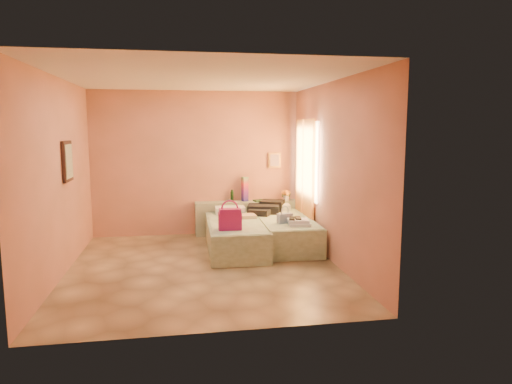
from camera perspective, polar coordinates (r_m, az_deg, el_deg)
The scene contains 16 objects.
ground at distance 7.04m, azimuth -6.48°, elevation -9.32°, with size 4.50×4.50×0.00m, color tan.
room_walls at distance 7.30m, azimuth -5.35°, elevation 5.61°, with size 4.02×4.51×2.81m.
headboard_ledge at distance 9.08m, azimuth -1.12°, elevation -3.19°, with size 2.05×0.30×0.65m, color #93A083.
bed_left at distance 7.87m, azimuth -2.59°, elevation -5.51°, with size 0.90×2.00×0.50m, color beige.
bed_right at distance 8.18m, azimuth 3.56°, elevation -4.99°, with size 0.90×2.00×0.50m, color beige.
water_bottle at distance 9.04m, azimuth -3.02°, elevation -0.46°, with size 0.06×0.06×0.22m, color #123218.
rainbow_box at distance 9.02m, azimuth -1.40°, elevation 0.38°, with size 0.11×0.11×0.48m, color #B0155F.
small_dish at distance 9.06m, azimuth -3.32°, elevation -1.06°, with size 0.11×0.11×0.03m, color #519572.
green_book at distance 9.02m, azimuth 0.36°, elevation -1.07°, with size 0.20×0.14×0.03m, color #223F23.
flower_vase at distance 9.10m, azimuth 3.79°, elevation -0.29°, with size 0.20×0.20×0.26m, color white.
magenta_handbag at distance 7.19m, azimuth -3.29°, elevation -3.40°, with size 0.36×0.20×0.34m, color #B0155F.
khaki_garment at distance 8.13m, azimuth -1.34°, elevation -3.04°, with size 0.36×0.29×0.06m, color tan.
clothes_pile at distance 8.63m, azimuth 1.30°, elevation -1.95°, with size 0.64×0.64×0.19m, color black.
blue_handbag at distance 7.70m, azimuth 3.62°, elevation -3.30°, with size 0.26×0.11×0.16m, color #385587.
towel_stack at distance 7.54m, azimuth 5.46°, elevation -3.81°, with size 0.35×0.30×0.10m, color white.
sandal_pair at distance 7.56m, azimuth 4.93°, elevation -3.29°, with size 0.18×0.24×0.02m, color black.
Camera 1 is at (-0.35, -6.71, 2.09)m, focal length 32.00 mm.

